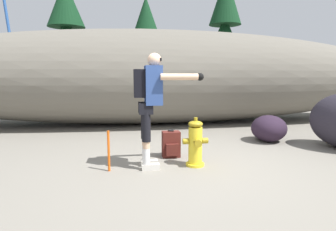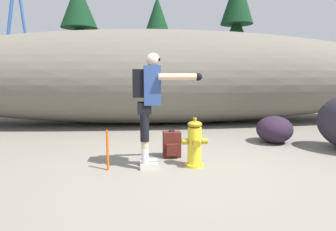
{
  "view_description": "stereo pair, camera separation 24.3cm",
  "coord_description": "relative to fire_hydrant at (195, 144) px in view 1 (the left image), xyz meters",
  "views": [
    {
      "loc": [
        -0.93,
        -3.96,
        1.38
      ],
      "look_at": [
        -0.27,
        0.45,
        0.75
      ],
      "focal_mm": 30.1,
      "sensor_mm": 36.0,
      "label": 1
    },
    {
      "loc": [
        -0.69,
        -3.99,
        1.38
      ],
      "look_at": [
        -0.27,
        0.45,
        0.75
      ],
      "focal_mm": 30.1,
      "sensor_mm": 36.0,
      "label": 2
    }
  ],
  "objects": [
    {
      "name": "boulder_mid",
      "position": [
        1.94,
        1.38,
        -0.07
      ],
      "size": [
        1.01,
        1.04,
        0.56
      ],
      "primitive_type": "ellipsoid",
      "rotation": [
        0.0,
        0.0,
        1.11
      ],
      "color": "#281C2B",
      "rests_on": "ground_plane"
    },
    {
      "name": "pine_tree_left",
      "position": [
        0.07,
        11.17,
        2.55
      ],
      "size": [
        2.39,
        2.39,
        5.5
      ],
      "color": "#47331E",
      "rests_on": "ground_plane"
    },
    {
      "name": "fire_hydrant",
      "position": [
        0.0,
        0.0,
        0.0
      ],
      "size": [
        0.39,
        0.34,
        0.75
      ],
      "color": "yellow",
      "rests_on": "ground_plane"
    },
    {
      "name": "pine_tree_far_left",
      "position": [
        -3.94,
        11.12,
        3.07
      ],
      "size": [
        2.85,
        2.85,
        6.12
      ],
      "color": "#47331E",
      "rests_on": "ground_plane"
    },
    {
      "name": "pine_tree_center",
      "position": [
        3.81,
        9.55,
        3.09
      ],
      "size": [
        2.4,
        2.4,
        6.27
      ],
      "color": "#47331E",
      "rests_on": "ground_plane"
    },
    {
      "name": "dirt_embankment",
      "position": [
        -0.11,
        4.12,
        1.0
      ],
      "size": [
        15.99,
        3.2,
        2.68
      ],
      "primitive_type": "ellipsoid",
      "color": "#666056",
      "rests_on": "ground_plane"
    },
    {
      "name": "spare_backpack",
      "position": [
        -0.29,
        0.53,
        -0.13
      ],
      "size": [
        0.3,
        0.29,
        0.47
      ],
      "rotation": [
        0.0,
        0.0,
        4.72
      ],
      "color": "#511E19",
      "rests_on": "ground_plane"
    },
    {
      "name": "ground_plane",
      "position": [
        -0.11,
        -0.14,
        -0.37
      ],
      "size": [
        56.0,
        56.0,
        0.04
      ],
      "primitive_type": "cube",
      "color": "slate"
    },
    {
      "name": "utility_worker",
      "position": [
        -0.66,
        0.0,
        0.74
      ],
      "size": [
        0.98,
        0.55,
        1.71
      ],
      "rotation": [
        0.0,
        0.0,
        0.01
      ],
      "color": "beige",
      "rests_on": "ground_plane"
    },
    {
      "name": "survey_stake",
      "position": [
        -1.3,
        -0.06,
        -0.05
      ],
      "size": [
        0.04,
        0.04,
        0.6
      ],
      "primitive_type": "cylinder",
      "color": "#E55914",
      "rests_on": "ground_plane"
    }
  ]
}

